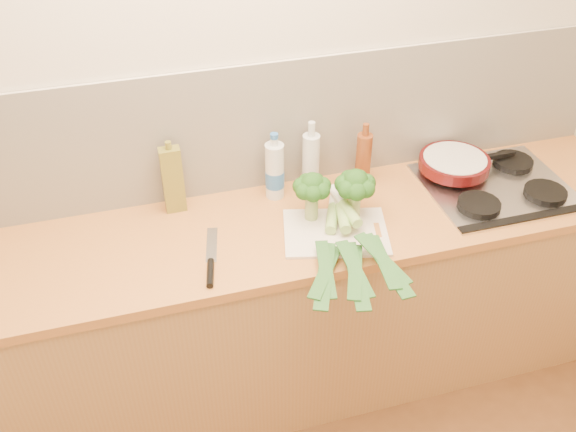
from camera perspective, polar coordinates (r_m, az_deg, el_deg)
name	(u,v)px	position (r m, az deg, el deg)	size (l,w,h in m)	color
room_shell	(238,131)	(2.53, -4.50, 7.53)	(3.50, 3.50, 3.50)	beige
counter	(261,313)	(2.75, -2.45, -8.59)	(3.20, 0.62, 0.90)	#A47844
gas_hob	(497,185)	(2.79, 18.07, 2.61)	(0.58, 0.50, 0.04)	silver
chopping_board	(336,232)	(2.43, 4.26, -1.46)	(0.39, 0.29, 0.01)	silver
broccoli_left	(312,188)	(2.40, 2.15, 2.49)	(0.14, 0.15, 0.20)	#92A862
broccoli_right	(355,186)	(2.42, 6.01, 2.71)	(0.16, 0.16, 0.21)	#92A862
leek_front	(331,230)	(2.39, 3.80, -1.28)	(0.32, 0.65, 0.04)	white
leek_mid	(346,230)	(2.36, 5.16, -1.25)	(0.20, 0.67, 0.04)	white
leek_back	(359,226)	(2.36, 6.34, -0.87)	(0.11, 0.65, 0.04)	white
chefs_knife	(211,266)	(2.29, -6.89, -4.41)	(0.10, 0.33, 0.02)	silver
skillet	(455,163)	(2.80, 14.62, 4.62)	(0.43, 0.30, 0.05)	#480C0C
oil_tin	(173,179)	(2.50, -10.21, 3.23)	(0.08, 0.05, 0.31)	olive
glass_bottle	(311,161)	(2.60, 2.04, 4.93)	(0.07, 0.07, 0.30)	silver
amber_bottle	(363,158)	(2.66, 6.72, 5.14)	(0.06, 0.06, 0.28)	brown
water_bottle	(275,172)	(2.56, -1.19, 3.91)	(0.08, 0.08, 0.27)	silver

